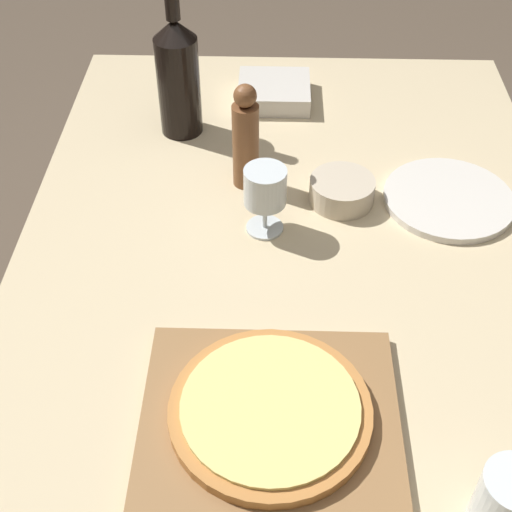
% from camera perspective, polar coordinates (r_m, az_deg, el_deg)
% --- Properties ---
extents(dining_table, '(0.97, 1.79, 0.74)m').
position_cam_1_polar(dining_table, '(1.15, 3.14, -9.33)').
color(dining_table, '#CCB78E').
rests_on(dining_table, ground_plane).
extents(cutting_board, '(0.35, 0.30, 0.02)m').
position_cam_1_polar(cutting_board, '(1.00, 1.12, -12.89)').
color(cutting_board, olive).
rests_on(cutting_board, dining_table).
extents(pizza, '(0.28, 0.28, 0.02)m').
position_cam_1_polar(pizza, '(0.98, 1.14, -12.23)').
color(pizza, '#BC7A3D').
rests_on(pizza, cutting_board).
extents(wine_bottle, '(0.09, 0.09, 0.31)m').
position_cam_1_polar(wine_bottle, '(1.47, -6.25, 14.14)').
color(wine_bottle, black).
rests_on(wine_bottle, dining_table).
extents(pepper_mill, '(0.05, 0.05, 0.21)m').
position_cam_1_polar(pepper_mill, '(1.32, -0.84, 9.37)').
color(pepper_mill, brown).
rests_on(pepper_mill, dining_table).
extents(wine_glass, '(0.07, 0.07, 0.13)m').
position_cam_1_polar(wine_glass, '(1.22, 0.74, 5.36)').
color(wine_glass, silver).
rests_on(wine_glass, dining_table).
extents(small_bowl, '(0.12, 0.12, 0.05)m').
position_cam_1_polar(small_bowl, '(1.33, 6.88, 5.22)').
color(small_bowl, beige).
rests_on(small_bowl, dining_table).
extents(drinking_tumbler, '(0.08, 0.08, 0.11)m').
position_cam_1_polar(drinking_tumbler, '(0.93, 19.45, -18.26)').
color(drinking_tumbler, silver).
rests_on(drinking_tumbler, dining_table).
extents(dinner_plate, '(0.24, 0.24, 0.01)m').
position_cam_1_polar(dinner_plate, '(1.38, 15.15, 4.43)').
color(dinner_plate, silver).
rests_on(dinner_plate, dining_table).
extents(food_container, '(0.16, 0.15, 0.04)m').
position_cam_1_polar(food_container, '(1.62, 1.46, 13.01)').
color(food_container, beige).
rests_on(food_container, dining_table).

